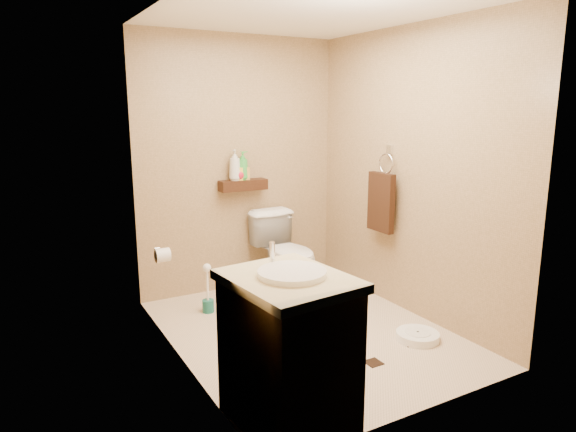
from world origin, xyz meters
TOP-DOWN VIEW (x-y plane):
  - ground at (0.00, 0.00)m, footprint 2.50×2.50m
  - wall_back at (0.00, 1.25)m, footprint 2.00×0.04m
  - wall_front at (0.00, -1.25)m, footprint 2.00×0.04m
  - wall_left at (-1.00, 0.00)m, footprint 0.04×2.50m
  - wall_right at (1.00, 0.00)m, footprint 0.04×2.50m
  - ceiling at (0.00, 0.00)m, footprint 2.00×2.50m
  - wall_shelf at (0.00, 1.17)m, footprint 0.46×0.14m
  - floor_accents at (0.03, -0.04)m, footprint 1.17×1.36m
  - toilet at (0.28, 0.83)m, footprint 0.47×0.78m
  - vanity at (-0.70, -0.95)m, footprint 0.65×0.76m
  - bathroom_scale at (0.67, -0.53)m, footprint 0.41×0.41m
  - toilet_brush at (-0.54, 0.76)m, footprint 0.10×0.10m
  - towel_ring at (0.91, 0.25)m, footprint 0.12×0.30m
  - toilet_paper at (-0.94, 0.65)m, footprint 0.12×0.11m
  - bottle_a at (-0.08, 1.17)m, footprint 0.16×0.16m
  - bottle_b at (-0.05, 1.17)m, footprint 0.10×0.10m
  - bottle_c at (-0.04, 1.17)m, footprint 0.16×0.16m
  - bottle_d at (-0.00, 1.17)m, footprint 0.13×0.13m
  - bottle_e at (0.02, 1.17)m, footprint 0.09×0.09m

SIDE VIEW (x-z plane):
  - ground at x=0.00m, z-range 0.00..0.00m
  - floor_accents at x=0.03m, z-range 0.00..0.01m
  - bathroom_scale at x=0.67m, z-range 0.00..0.06m
  - toilet_brush at x=-0.54m, z-range -0.07..0.37m
  - toilet at x=0.28m, z-range 0.00..0.77m
  - vanity at x=-0.70m, z-range -0.05..0.94m
  - toilet_paper at x=-0.94m, z-range 0.54..0.66m
  - towel_ring at x=0.91m, z-range 0.57..1.33m
  - wall_shelf at x=0.00m, z-range 0.97..1.07m
  - bottle_c at x=-0.04m, z-range 1.07..1.22m
  - bottle_e at x=0.02m, z-range 1.07..1.25m
  - bottle_b at x=-0.05m, z-range 1.07..1.25m
  - wall_back at x=0.00m, z-range 0.00..2.40m
  - wall_front at x=0.00m, z-range 0.00..2.40m
  - wall_left at x=-1.00m, z-range 0.00..2.40m
  - wall_right at x=1.00m, z-range 0.00..2.40m
  - bottle_d at x=0.00m, z-range 1.07..1.34m
  - bottle_a at x=-0.08m, z-range 1.07..1.36m
  - ceiling at x=0.00m, z-range 2.39..2.41m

